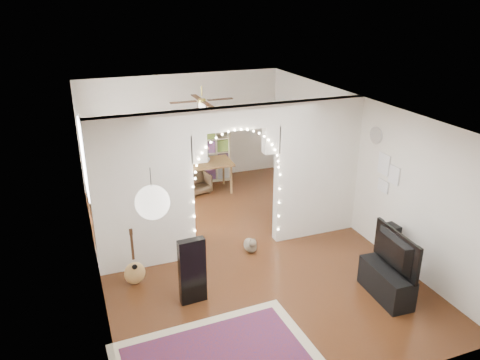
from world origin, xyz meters
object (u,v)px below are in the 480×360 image
object	(u,v)px
acoustic_guitar	(134,264)
bookcase	(201,153)
floor_speaker	(387,247)
dining_chair_right	(199,183)
dining_table	(206,165)
dining_chair_left	(172,232)
media_console	(386,282)

from	to	relation	value
acoustic_guitar	bookcase	bearing A→B (deg)	55.14
floor_speaker	dining_chair_right	xyz separation A→B (m)	(-2.11, 4.38, -0.17)
dining_table	dining_chair_left	xyz separation A→B (m)	(-1.37, -2.22, -0.44)
floor_speaker	bookcase	xyz separation A→B (m)	(-1.83, 5.09, 0.34)
dining_table	media_console	bearing A→B (deg)	-72.63
acoustic_guitar	bookcase	distance (m)	4.70
acoustic_guitar	bookcase	xyz separation A→B (m)	(2.35, 4.06, 0.36)
acoustic_guitar	bookcase	world-z (taller)	bookcase
floor_speaker	dining_chair_left	xyz separation A→B (m)	(-3.29, 2.14, -0.15)
media_console	dining_chair_left	distance (m)	3.96
dining_table	dining_chair_left	size ratio (longest dim) A/B	2.27
acoustic_guitar	dining_table	distance (m)	4.04
acoustic_guitar	dining_table	world-z (taller)	acoustic_guitar
media_console	dining_chair_right	size ratio (longest dim) A/B	1.93
acoustic_guitar	media_console	world-z (taller)	acoustic_guitar
acoustic_guitar	media_console	bearing A→B (deg)	-30.36
bookcase	dining_chair_right	distance (m)	0.92
acoustic_guitar	dining_chair_right	bearing A→B (deg)	53.60
floor_speaker	dining_chair_right	world-z (taller)	floor_speaker
dining_chair_left	dining_chair_right	world-z (taller)	dining_chair_left
media_console	dining_table	xyz separation A→B (m)	(-1.38, 5.07, 0.43)
media_console	dining_table	distance (m)	5.27
floor_speaker	dining_table	world-z (taller)	floor_speaker
dining_table	acoustic_guitar	bearing A→B (deg)	-121.99
dining_chair_left	media_console	bearing A→B (deg)	-40.15
dining_chair_right	acoustic_guitar	bearing A→B (deg)	-133.14
media_console	floor_speaker	bearing A→B (deg)	55.79
acoustic_guitar	floor_speaker	size ratio (longest dim) A/B	1.07
bookcase	dining_chair_left	bearing A→B (deg)	-110.15
media_console	dining_chair_left	size ratio (longest dim) A/B	1.84
bookcase	dining_chair_left	size ratio (longest dim) A/B	2.73
acoustic_guitar	dining_chair_left	bearing A→B (deg)	46.45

